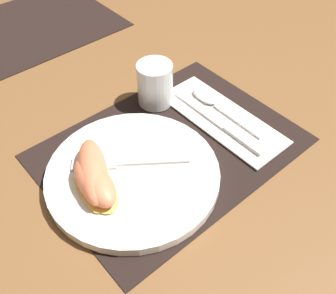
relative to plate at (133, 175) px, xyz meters
name	(u,v)px	position (x,y,z in m)	size (l,w,h in m)	color
ground_plane	(170,148)	(0.09, 0.01, -0.01)	(3.00, 3.00, 0.00)	brown
placemat	(170,147)	(0.09, 0.01, -0.01)	(0.42, 0.31, 0.00)	black
placemat_far	(25,28)	(0.08, 0.54, -0.01)	(0.42, 0.31, 0.00)	black
plate	(133,175)	(0.00, 0.00, 0.00)	(0.27, 0.27, 0.02)	white
juice_glass	(155,86)	(0.15, 0.12, 0.03)	(0.07, 0.07, 0.08)	silver
napkin	(222,118)	(0.21, 0.01, -0.01)	(0.10, 0.25, 0.00)	white
knife	(220,122)	(0.19, 0.00, 0.00)	(0.02, 0.21, 0.01)	silver
spoon	(214,102)	(0.22, 0.04, 0.00)	(0.03, 0.17, 0.01)	silver
fork	(122,162)	(0.00, 0.02, 0.01)	(0.16, 0.13, 0.00)	silver
citrus_wedge_0	(93,172)	(-0.05, 0.03, 0.02)	(0.10, 0.14, 0.04)	#F7C656
citrus_wedge_1	(95,183)	(-0.06, 0.01, 0.02)	(0.06, 0.11, 0.04)	#F7C656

